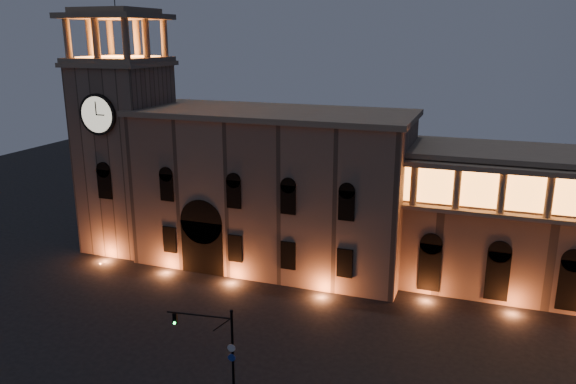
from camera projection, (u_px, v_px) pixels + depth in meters
The scene contains 4 objects.
ground at pixel (198, 364), 45.01m from camera, with size 160.00×160.00×0.00m, color black.
government_building at pixel (272, 189), 63.23m from camera, with size 30.80×12.80×17.60m.
clock_tower at pixel (126, 147), 67.32m from camera, with size 9.80×9.80×32.40m.
traffic_light at pixel (221, 351), 40.06m from camera, with size 5.09×1.01×7.02m.
Camera 1 is at (20.12, -34.93, 25.37)m, focal length 35.00 mm.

